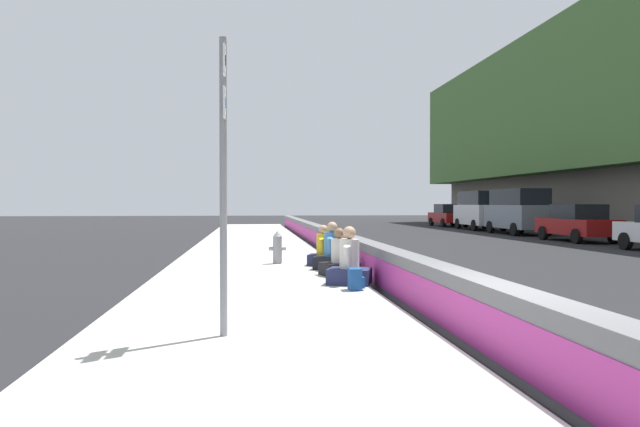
% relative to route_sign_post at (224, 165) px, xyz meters
% --- Properties ---
extents(ground_plane, '(160.00, 160.00, 0.00)m').
position_rel_route_sign_post_xyz_m(ground_plane, '(-1.09, -3.06, -2.21)').
color(ground_plane, '#232326').
rests_on(ground_plane, ground).
extents(sidewalk_strip, '(80.00, 4.40, 0.14)m').
position_rel_route_sign_post_xyz_m(sidewalk_strip, '(-1.09, -0.41, -2.14)').
color(sidewalk_strip, '#B5B2A8').
rests_on(sidewalk_strip, ground_plane).
extents(jersey_barrier, '(76.00, 0.45, 0.85)m').
position_rel_route_sign_post_xyz_m(jersey_barrier, '(-1.09, -3.05, -1.79)').
color(jersey_barrier, slate).
rests_on(jersey_barrier, ground_plane).
extents(route_sign_post, '(0.44, 0.09, 3.60)m').
position_rel_route_sign_post_xyz_m(route_sign_post, '(0.00, 0.00, 0.00)').
color(route_sign_post, gray).
rests_on(route_sign_post, sidewalk_strip).
extents(fire_hydrant, '(0.26, 0.46, 0.88)m').
position_rel_route_sign_post_xyz_m(fire_hydrant, '(8.57, -1.03, -1.62)').
color(fire_hydrant, gray).
rests_on(fire_hydrant, sidewalk_strip).
extents(seated_person_foreground, '(0.93, 1.01, 1.15)m').
position_rel_route_sign_post_xyz_m(seated_person_foreground, '(4.37, -2.27, -1.71)').
color(seated_person_foreground, '#23284C').
rests_on(seated_person_foreground, sidewalk_strip).
extents(seated_person_middle, '(0.83, 0.90, 1.06)m').
position_rel_route_sign_post_xyz_m(seated_person_middle, '(5.80, -2.28, -1.74)').
color(seated_person_middle, black).
rests_on(seated_person_middle, sidewalk_strip).
extents(seated_person_rear, '(0.93, 1.01, 1.16)m').
position_rel_route_sign_post_xyz_m(seated_person_rear, '(7.07, -2.30, -1.71)').
color(seated_person_rear, black).
rests_on(seated_person_rear, sidewalk_strip).
extents(seated_person_far, '(0.83, 0.90, 1.05)m').
position_rel_route_sign_post_xyz_m(seated_person_far, '(8.01, -2.20, -1.74)').
color(seated_person_far, '#23284C').
rests_on(seated_person_far, sidewalk_strip).
extents(backpack, '(0.32, 0.28, 0.40)m').
position_rel_route_sign_post_xyz_m(backpack, '(3.55, -2.25, -1.88)').
color(backpack, navy).
rests_on(backpack, sidewalk_strip).
extents(parked_car_fourth, '(4.51, 1.97, 1.71)m').
position_rel_route_sign_post_xyz_m(parked_car_fourth, '(18.24, -15.19, -1.35)').
color(parked_car_fourth, maroon).
rests_on(parked_car_fourth, ground_plane).
extents(parked_car_midline, '(5.11, 2.12, 2.56)m').
position_rel_route_sign_post_xyz_m(parked_car_midline, '(24.51, -15.31, -0.86)').
color(parked_car_midline, slate).
rests_on(parked_car_midline, ground_plane).
extents(parked_car_far, '(5.16, 2.23, 2.56)m').
position_rel_route_sign_post_xyz_m(parked_car_far, '(30.29, -15.39, -0.86)').
color(parked_car_far, silver).
rests_on(parked_car_far, ground_plane).
extents(parked_car_farther, '(4.50, 1.95, 1.71)m').
position_rel_route_sign_post_xyz_m(parked_car_farther, '(36.21, -15.26, -1.35)').
color(parked_car_farther, maroon).
rests_on(parked_car_farther, ground_plane).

